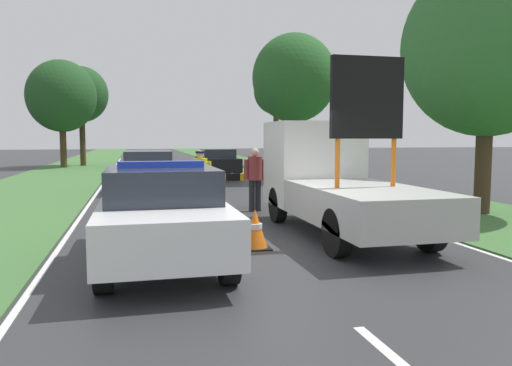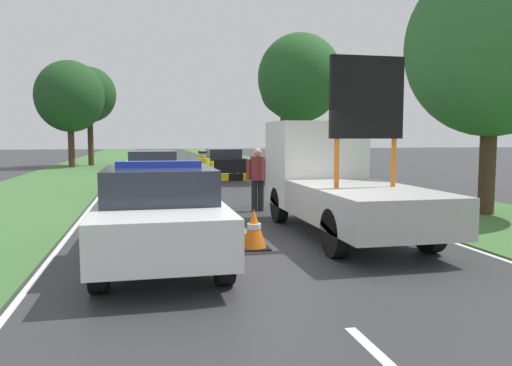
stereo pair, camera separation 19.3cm
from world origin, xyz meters
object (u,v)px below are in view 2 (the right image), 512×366
traffic_cone_near_police (137,205)px  roadside_tree_far_left (492,47)px  pedestrian_civilian (258,174)px  roadside_tree_near_right (89,95)px  traffic_cone_near_truck (176,194)px  roadside_tree_near_left (283,92)px  road_barrier (228,180)px  traffic_cone_behind_barrier (219,199)px  queued_car_sedan_silver (152,171)px  traffic_cone_centre_front (254,229)px  police_car (159,213)px  work_truck (334,179)px  roadside_tree_mid_right (70,97)px  queued_car_sedan_black (223,162)px  roadside_tree_mid_left (300,78)px  police_officer (203,175)px

traffic_cone_near_police → roadside_tree_far_left: 9.94m
pedestrian_civilian → roadside_tree_near_right: roadside_tree_near_right is taller
traffic_cone_near_truck → roadside_tree_near_left: roadside_tree_near_left is taller
road_barrier → traffic_cone_behind_barrier: 0.61m
traffic_cone_near_truck → queued_car_sedan_silver: (-0.66, 3.44, 0.47)m
traffic_cone_centre_front → traffic_cone_behind_barrier: 5.26m
police_car → roadside_tree_near_right: size_ratio=0.68×
work_truck → roadside_tree_mid_right: bearing=-72.4°
road_barrier → queued_car_sedan_black: 11.02m
police_car → roadside_tree_mid_left: bearing=62.8°
traffic_cone_near_police → roadside_tree_mid_left: roadside_tree_mid_left is taller
roadside_tree_mid_right → traffic_cone_behind_barrier: bearing=-72.0°
police_car → roadside_tree_near_left: (9.15, 25.49, 4.33)m
police_officer → roadside_tree_mid_right: size_ratio=0.24×
traffic_cone_near_police → traffic_cone_near_truck: (1.13, 1.93, 0.04)m
pedestrian_civilian → traffic_cone_behind_barrier: pedestrian_civilian is taller
police_car → traffic_cone_near_police: bearing=93.4°
queued_car_sedan_silver → queued_car_sedan_black: 7.22m
traffic_cone_near_police → roadside_tree_mid_left: (7.16, 8.77, 4.41)m
traffic_cone_near_police → roadside_tree_far_left: roadside_tree_far_left is taller
queued_car_sedan_silver → roadside_tree_mid_right: 17.55m
traffic_cone_behind_barrier → roadside_tree_mid_left: roadside_tree_mid_left is taller
police_car → traffic_cone_centre_front: (1.70, 0.64, -0.45)m
traffic_cone_near_police → roadside_tree_far_left: (8.87, -1.99, 4.03)m
traffic_cone_near_police → roadside_tree_mid_right: size_ratio=0.08×
work_truck → roadside_tree_mid_right: 26.60m
roadside_tree_near_left → road_barrier: bearing=-109.8°
pedestrian_civilian → roadside_tree_far_left: size_ratio=0.26×
queued_car_sedan_silver → queued_car_sedan_black: (3.59, 6.27, -0.02)m
roadside_tree_far_left → traffic_cone_behind_barrier: bearing=157.8°
traffic_cone_centre_front → queued_car_sedan_black: bearing=83.2°
work_truck → traffic_cone_centre_front: (-2.07, -1.40, -0.77)m
roadside_tree_near_left → roadside_tree_mid_left: size_ratio=1.01×
traffic_cone_near_truck → traffic_cone_behind_barrier: (1.12, -1.21, -0.04)m
work_truck → traffic_cone_near_truck: 5.99m
pedestrian_civilian → roadside_tree_far_left: bearing=-40.8°
work_truck → police_officer: (-2.47, 3.31, -0.13)m
traffic_cone_near_truck → police_officer: bearing=-70.7°
roadside_tree_near_left → roadside_tree_mid_left: 11.81m
police_car → queued_car_sedan_silver: size_ratio=1.03×
traffic_cone_near_police → roadside_tree_near_right: 24.40m
road_barrier → roadside_tree_near_right: roadside_tree_near_right is taller
work_truck → roadside_tree_near_right: 28.18m
traffic_cone_behind_barrier → roadside_tree_mid_left: bearing=58.6°
work_truck → roadside_tree_near_right: roadside_tree_near_right is taller
traffic_cone_near_truck → pedestrian_civilian: bearing=-43.5°
traffic_cone_centre_front → queued_car_sedan_black: queued_car_sedan_black is taller
police_car → work_truck: work_truck is taller
traffic_cone_centre_front → traffic_cone_near_police: bearing=115.2°
work_truck → roadside_tree_mid_left: (2.95, 11.91, 3.56)m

